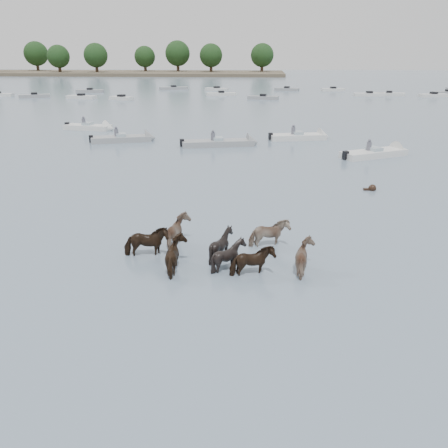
{
  "coord_description": "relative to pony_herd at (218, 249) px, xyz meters",
  "views": [
    {
      "loc": [
        2.43,
        -13.37,
        7.4
      ],
      "look_at": [
        1.15,
        3.43,
        1.1
      ],
      "focal_mm": 37.02,
      "sensor_mm": 36.0,
      "label": 1
    }
  ],
  "objects": [
    {
      "name": "shoreline",
      "position": [
        -71.0,
        147.53,
        0.04
      ],
      "size": [
        160.0,
        30.0,
        1.0
      ],
      "primitive_type": "cube",
      "color": "#4C4233",
      "rests_on": "ground"
    },
    {
      "name": "treeline",
      "position": [
        -77.77,
        148.68,
        6.21
      ],
      "size": [
        149.2,
        20.94,
        11.66
      ],
      "color": "#382619",
      "rests_on": "ground"
    },
    {
      "name": "swimming_pony",
      "position": [
        7.89,
        10.01,
        -0.36
      ],
      "size": [
        0.72,
        0.44,
        0.44
      ],
      "color": "black",
      "rests_on": "ground"
    },
    {
      "name": "ground",
      "position": [
        -1.0,
        -2.47,
        -0.46
      ],
      "size": [
        400.0,
        400.0,
        0.0
      ],
      "primitive_type": "plane",
      "color": "slate",
      "rests_on": "ground"
    },
    {
      "name": "motorboat_f",
      "position": [
        -15.12,
        29.97,
        -0.23
      ],
      "size": [
        5.41,
        2.41,
        1.92
      ],
      "rotation": [
        0.0,
        0.0,
        -0.16
      ],
      "color": "silver",
      "rests_on": "ground"
    },
    {
      "name": "motorboat_b",
      "position": [
        -1.2,
        22.69,
        -0.24
      ],
      "size": [
        6.66,
        2.97,
        1.92
      ],
      "rotation": [
        0.0,
        0.0,
        0.22
      ],
      "color": "gray",
      "rests_on": "ground"
    },
    {
      "name": "motorboat_c",
      "position": [
        5.61,
        26.18,
        -0.24
      ],
      "size": [
        5.66,
        2.68,
        1.92
      ],
      "rotation": [
        0.0,
        0.0,
        0.21
      ],
      "color": "silver",
      "rests_on": "ground"
    },
    {
      "name": "pony_herd",
      "position": [
        0.0,
        0.0,
        0.0
      ],
      "size": [
        7.71,
        4.03,
        1.45
      ],
      "color": "black",
      "rests_on": "ground"
    },
    {
      "name": "distant_flotilla",
      "position": [
        -0.74,
        71.72,
        -0.2
      ],
      "size": [
        106.64,
        27.22,
        0.93
      ],
      "color": "silver",
      "rests_on": "ground"
    },
    {
      "name": "motorboat_a",
      "position": [
        -9.87,
        24.04,
        -0.24
      ],
      "size": [
        5.77,
        3.16,
        1.92
      ],
      "rotation": [
        0.0,
        0.0,
        0.3
      ],
      "color": "gray",
      "rests_on": "ground"
    },
    {
      "name": "motorboat_d",
      "position": [
        10.72,
        19.55,
        -0.24
      ],
      "size": [
        5.78,
        4.17,
        1.92
      ],
      "rotation": [
        0.0,
        0.0,
        0.51
      ],
      "color": "silver",
      "rests_on": "ground"
    }
  ]
}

